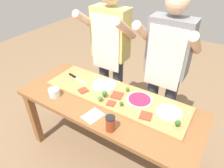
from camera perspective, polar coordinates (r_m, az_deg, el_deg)
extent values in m
plane|color=#896B4C|center=(2.43, -0.81, -18.88)|extent=(8.00, 8.00, 0.00)
cube|color=brown|center=(2.44, -21.24, -9.09)|extent=(0.07, 0.07, 0.71)
cube|color=brown|center=(2.71, -11.96, -2.23)|extent=(0.07, 0.07, 0.71)
cube|color=brown|center=(2.18, 22.62, -15.89)|extent=(0.07, 0.07, 0.71)
cube|color=brown|center=(1.89, -1.00, -5.52)|extent=(1.74, 0.70, 0.04)
cube|color=tan|center=(1.93, 0.85, -3.18)|extent=(1.42, 0.43, 0.02)
cube|color=#B7BABF|center=(2.13, -8.79, 0.82)|extent=(0.18, 0.06, 0.00)
cube|color=black|center=(2.23, -11.19, 2.37)|extent=(0.11, 0.04, 0.02)
cylinder|color=beige|center=(2.04, -2.29, -0.26)|extent=(0.26, 0.26, 0.01)
cylinder|color=silver|center=(2.04, -2.30, -0.07)|extent=(0.21, 0.21, 0.01)
cylinder|color=beige|center=(1.79, 15.86, -7.74)|extent=(0.23, 0.23, 0.01)
cylinder|color=beige|center=(1.79, 15.90, -7.55)|extent=(0.19, 0.19, 0.01)
cylinder|color=beige|center=(1.87, 7.82, -4.46)|extent=(0.25, 0.25, 0.01)
cylinder|color=#9E234C|center=(1.86, 7.83, -4.27)|extent=(0.20, 0.20, 0.01)
cube|color=#BC3D28|center=(1.71, 9.58, -8.90)|extent=(0.11, 0.11, 0.01)
cube|color=#BC3D28|center=(1.81, -0.27, -5.53)|extent=(0.09, 0.09, 0.01)
cube|color=#BC3D28|center=(1.98, -8.18, -1.82)|extent=(0.11, 0.11, 0.01)
cube|color=#BC3D28|center=(1.90, 1.41, -3.22)|extent=(0.12, 0.12, 0.01)
cylinder|color=#3F7220|center=(1.96, 4.40, -1.90)|extent=(0.02, 0.02, 0.02)
sphere|color=#38752D|center=(1.95, 4.43, -1.42)|extent=(0.04, 0.04, 0.04)
cylinder|color=#366618|center=(1.69, 18.06, -11.10)|extent=(0.02, 0.02, 0.02)
sphere|color=#2D6623|center=(1.67, 18.22, -10.48)|extent=(0.04, 0.04, 0.04)
cylinder|color=#366618|center=(1.79, 2.67, -6.07)|extent=(0.02, 0.02, 0.02)
sphere|color=#2D6623|center=(1.77, 2.68, -5.56)|extent=(0.03, 0.03, 0.03)
cylinder|color=#487A23|center=(1.84, -3.35, -4.70)|extent=(0.02, 0.02, 0.02)
sphere|color=#427F33|center=(1.82, -3.38, -4.09)|extent=(0.04, 0.04, 0.04)
cylinder|color=#3F7220|center=(1.88, -2.14, -3.41)|extent=(0.02, 0.02, 0.03)
sphere|color=#38752D|center=(1.86, -2.16, -2.59)|extent=(0.05, 0.05, 0.05)
cube|color=white|center=(2.08, 2.09, 0.44)|extent=(0.02, 0.02, 0.02)
cube|color=white|center=(2.18, -4.53, 2.31)|extent=(0.02, 0.02, 0.02)
cube|color=white|center=(1.84, 21.12, -7.69)|extent=(0.01, 0.01, 0.01)
cylinder|color=white|center=(2.00, -16.13, -2.33)|extent=(0.11, 0.11, 0.08)
cylinder|color=white|center=(2.01, -16.06, -2.69)|extent=(0.09, 0.09, 0.04)
cylinder|color=#99381E|center=(1.58, -0.47, -11.31)|extent=(0.08, 0.08, 0.12)
cylinder|color=black|center=(1.53, -0.49, -9.56)|extent=(0.08, 0.08, 0.01)
cube|color=white|center=(1.74, -5.48, -8.96)|extent=(0.16, 0.19, 0.00)
cylinder|color=#333847|center=(2.61, -2.17, -0.48)|extent=(0.12, 0.12, 0.90)
cylinder|color=#333847|center=(2.52, 1.60, -1.87)|extent=(0.12, 0.12, 0.90)
cube|color=#D1C670|center=(2.22, -0.38, 14.20)|extent=(0.40, 0.20, 0.55)
cube|color=silver|center=(2.17, -1.94, 11.30)|extent=(0.34, 0.01, 0.60)
cylinder|color=#DBB293|center=(2.23, -7.06, 17.35)|extent=(0.08, 0.39, 0.31)
cylinder|color=#DBB293|center=(1.99, 3.79, 15.34)|extent=(0.08, 0.39, 0.31)
cylinder|color=#333847|center=(2.37, 11.05, -5.32)|extent=(0.12, 0.12, 0.90)
cylinder|color=#333847|center=(2.33, 15.58, -6.91)|extent=(0.12, 0.12, 0.90)
cube|color=gray|center=(1.97, 16.09, 10.10)|extent=(0.40, 0.20, 0.55)
cube|color=silver|center=(1.91, 14.65, 6.79)|extent=(0.34, 0.01, 0.60)
cylinder|color=#DBB293|center=(1.91, 9.02, 14.17)|extent=(0.08, 0.39, 0.31)
cylinder|color=#DBB293|center=(1.79, 22.67, 10.53)|extent=(0.08, 0.39, 0.31)
sphere|color=#DBB293|center=(1.85, 18.16, 21.24)|extent=(0.20, 0.20, 0.20)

